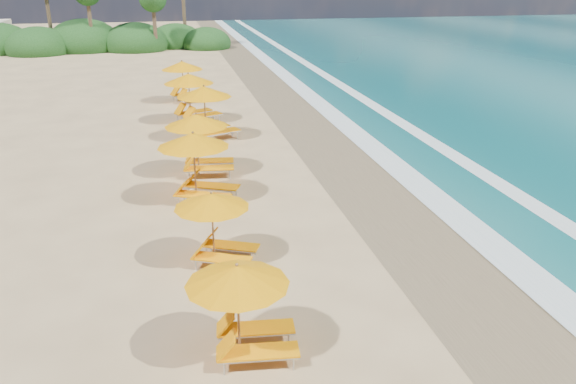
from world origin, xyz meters
TOP-DOWN VIEW (x-y plane):
  - ground at (0.00, 0.00)m, footprint 160.00×160.00m
  - wet_sand at (4.00, 0.00)m, footprint 4.00×160.00m
  - surf_foam at (6.70, 0.00)m, footprint 4.00×160.00m
  - station_3 at (-2.10, -5.90)m, footprint 2.43×2.29m
  - station_4 at (-2.26, -1.73)m, footprint 2.66×2.64m
  - station_5 at (-2.43, 2.89)m, footprint 3.21×3.18m
  - station_6 at (-2.16, 5.69)m, footprint 2.81×2.65m
  - station_7 at (-1.49, 10.75)m, footprint 3.33×3.29m
  - station_8 at (-2.03, 14.18)m, footprint 3.41×3.39m
  - station_9 at (-2.17, 19.28)m, footprint 3.26×3.23m
  - treeline at (-9.94, 45.51)m, footprint 25.80×8.80m

SIDE VIEW (x-z plane):
  - ground at x=0.00m, z-range 0.00..0.00m
  - wet_sand at x=4.00m, z-range 0.00..0.01m
  - surf_foam at x=6.70m, z-range 0.02..0.03m
  - treeline at x=-9.94m, z-range -3.87..5.86m
  - station_4 at x=-2.26m, z-range 0.12..2.15m
  - station_3 at x=-2.10m, z-range 0.13..2.25m
  - station_6 at x=-2.16m, z-range 0.15..2.59m
  - station_5 at x=-2.43m, z-range 0.15..2.59m
  - station_9 at x=-2.17m, z-range 0.15..2.65m
  - station_7 at x=-1.49m, z-range 0.15..2.72m
  - station_8 at x=-2.03m, z-range 0.16..2.75m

